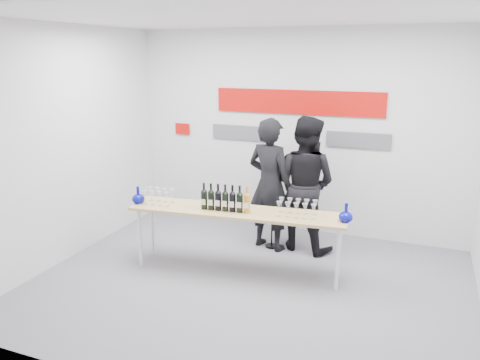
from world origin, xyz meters
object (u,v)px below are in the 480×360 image
at_px(presenter_left, 270,184).
at_px(mic_stand, 272,216).
at_px(presenter_right, 304,184).
at_px(tasting_table, 237,215).

distance_m(presenter_left, mic_stand, 0.45).
bearing_deg(presenter_left, presenter_right, -144.00).
xyz_separation_m(tasting_table, mic_stand, (0.18, 0.86, -0.27)).
bearing_deg(tasting_table, presenter_right, 53.94).
xyz_separation_m(presenter_right, mic_stand, (-0.41, -0.14, -0.46)).
distance_m(tasting_table, mic_stand, 0.92).
xyz_separation_m(tasting_table, presenter_left, (0.14, 0.85, 0.18)).
distance_m(tasting_table, presenter_right, 1.18).
height_order(presenter_left, mic_stand, presenter_left).
xyz_separation_m(tasting_table, presenter_right, (0.58, 1.01, 0.19)).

